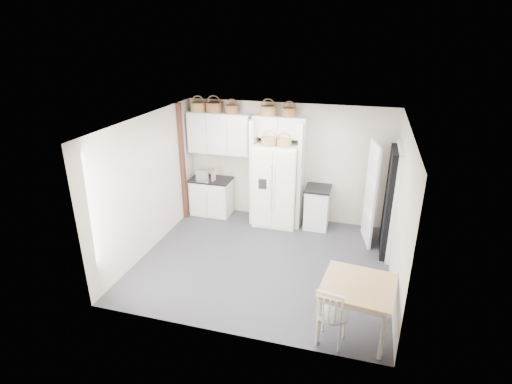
% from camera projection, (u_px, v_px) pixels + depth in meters
% --- Properties ---
extents(floor, '(4.50, 4.50, 0.00)m').
position_uv_depth(floor, '(264.00, 261.00, 7.44)').
color(floor, '#3B3B3F').
rests_on(floor, ground).
extents(ceiling, '(4.50, 4.50, 0.00)m').
position_uv_depth(ceiling, '(265.00, 123.00, 6.46)').
color(ceiling, white).
rests_on(ceiling, wall_back).
extents(wall_back, '(4.50, 0.00, 4.50)m').
position_uv_depth(wall_back, '(287.00, 163.00, 8.73)').
color(wall_back, '#B6AA99').
rests_on(wall_back, floor).
extents(wall_left, '(0.00, 4.00, 4.00)m').
position_uv_depth(wall_left, '(149.00, 184.00, 7.52)').
color(wall_left, '#B6AA99').
rests_on(wall_left, floor).
extents(wall_right, '(0.00, 4.00, 4.00)m').
position_uv_depth(wall_right, '(400.00, 211.00, 6.38)').
color(wall_right, '#B6AA99').
rests_on(wall_right, floor).
extents(refrigerator, '(0.92, 0.74, 1.79)m').
position_uv_depth(refrigerator, '(277.00, 185.00, 8.60)').
color(refrigerator, white).
rests_on(refrigerator, floor).
extents(base_cab_left, '(0.89, 0.56, 0.82)m').
position_uv_depth(base_cab_left, '(212.00, 197.00, 9.23)').
color(base_cab_left, white).
rests_on(base_cab_left, floor).
extents(base_cab_right, '(0.49, 0.59, 0.87)m').
position_uv_depth(base_cab_right, '(317.00, 208.00, 8.60)').
color(base_cab_right, white).
rests_on(base_cab_right, floor).
extents(dining_table, '(1.04, 1.04, 0.79)m').
position_uv_depth(dining_table, '(355.00, 308.00, 5.57)').
color(dining_table, '#9E6940').
rests_on(dining_table, floor).
extents(windsor_chair, '(0.50, 0.47, 0.89)m').
position_uv_depth(windsor_chair, '(332.00, 315.00, 5.35)').
color(windsor_chair, white).
rests_on(windsor_chair, floor).
extents(counter_left, '(0.93, 0.60, 0.04)m').
position_uv_depth(counter_left, '(211.00, 179.00, 9.06)').
color(counter_left, black).
rests_on(counter_left, base_cab_left).
extents(counter_right, '(0.53, 0.63, 0.04)m').
position_uv_depth(counter_right, '(318.00, 188.00, 8.43)').
color(counter_right, black).
rests_on(counter_right, base_cab_right).
extents(toaster, '(0.31, 0.22, 0.20)m').
position_uv_depth(toaster, '(203.00, 174.00, 9.07)').
color(toaster, silver).
rests_on(toaster, counter_left).
extents(cookbook_red, '(0.08, 0.17, 0.26)m').
position_uv_depth(cookbook_red, '(213.00, 175.00, 8.91)').
color(cookbook_red, '#B74122').
rests_on(cookbook_red, counter_left).
extents(cookbook_cream, '(0.04, 0.16, 0.25)m').
position_uv_depth(cookbook_cream, '(214.00, 175.00, 8.91)').
color(cookbook_cream, beige).
rests_on(cookbook_cream, counter_left).
extents(basket_upper_a, '(0.33, 0.33, 0.19)m').
position_uv_depth(basket_upper_a, '(198.00, 107.00, 8.65)').
color(basket_upper_a, brown).
rests_on(basket_upper_a, upper_cabinet).
extents(basket_upper_b, '(0.35, 0.35, 0.20)m').
position_uv_depth(basket_upper_b, '(214.00, 108.00, 8.55)').
color(basket_upper_b, brown).
rests_on(basket_upper_b, upper_cabinet).
extents(basket_upper_c, '(0.30, 0.30, 0.17)m').
position_uv_depth(basket_upper_c, '(232.00, 109.00, 8.45)').
color(basket_upper_c, brown).
rests_on(basket_upper_c, upper_cabinet).
extents(basket_bridge_a, '(0.34, 0.34, 0.19)m').
position_uv_depth(basket_bridge_a, '(268.00, 111.00, 8.25)').
color(basket_bridge_a, brown).
rests_on(basket_bridge_a, bridge_cabinet).
extents(basket_bridge_b, '(0.31, 0.31, 0.18)m').
position_uv_depth(basket_bridge_b, '(289.00, 112.00, 8.14)').
color(basket_bridge_b, brown).
rests_on(basket_bridge_b, bridge_cabinet).
extents(basket_fridge_a, '(0.32, 0.32, 0.17)m').
position_uv_depth(basket_fridge_a, '(269.00, 141.00, 8.19)').
color(basket_fridge_a, brown).
rests_on(basket_fridge_a, refrigerator).
extents(basket_fridge_b, '(0.30, 0.30, 0.16)m').
position_uv_depth(basket_fridge_b, '(284.00, 143.00, 8.11)').
color(basket_fridge_b, brown).
rests_on(basket_fridge_b, refrigerator).
extents(upper_cabinet, '(1.40, 0.34, 0.90)m').
position_uv_depth(upper_cabinet, '(220.00, 133.00, 8.73)').
color(upper_cabinet, white).
rests_on(upper_cabinet, wall_back).
extents(bridge_cabinet, '(1.12, 0.34, 0.45)m').
position_uv_depth(bridge_cabinet, '(280.00, 127.00, 8.31)').
color(bridge_cabinet, white).
rests_on(bridge_cabinet, wall_back).
extents(fridge_panel_left, '(0.08, 0.60, 2.30)m').
position_uv_depth(fridge_panel_left, '(255.00, 171.00, 8.69)').
color(fridge_panel_left, white).
rests_on(fridge_panel_left, floor).
extents(fridge_panel_right, '(0.08, 0.60, 2.30)m').
position_uv_depth(fridge_panel_right, '(301.00, 175.00, 8.43)').
color(fridge_panel_right, white).
rests_on(fridge_panel_right, floor).
extents(trim_post, '(0.09, 0.09, 2.60)m').
position_uv_depth(trim_post, '(183.00, 163.00, 8.71)').
color(trim_post, black).
rests_on(trim_post, floor).
extents(doorway_void, '(0.18, 0.85, 2.05)m').
position_uv_depth(doorway_void, '(390.00, 202.00, 7.40)').
color(doorway_void, black).
rests_on(doorway_void, floor).
extents(door_slab, '(0.21, 0.79, 2.05)m').
position_uv_depth(door_slab, '(371.00, 194.00, 7.79)').
color(door_slab, white).
rests_on(door_slab, floor).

